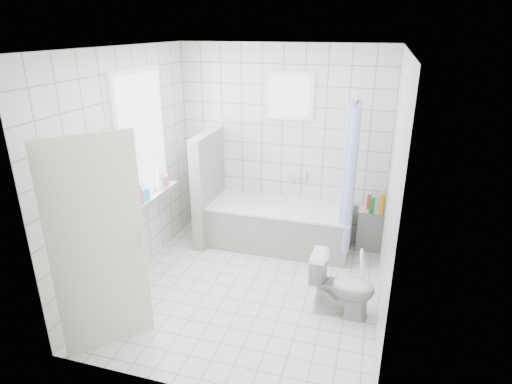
% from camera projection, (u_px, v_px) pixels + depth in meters
% --- Properties ---
extents(ground, '(3.00, 3.00, 0.00)m').
position_uv_depth(ground, '(249.00, 289.00, 4.84)').
color(ground, white).
rests_on(ground, ground).
extents(ceiling, '(3.00, 3.00, 0.00)m').
position_uv_depth(ceiling, '(248.00, 47.00, 3.90)').
color(ceiling, white).
rests_on(ceiling, ground).
extents(wall_back, '(2.80, 0.02, 2.60)m').
position_uv_depth(wall_back, '(282.00, 145.00, 5.71)').
color(wall_back, white).
rests_on(wall_back, ground).
extents(wall_front, '(2.80, 0.02, 2.60)m').
position_uv_depth(wall_front, '(186.00, 250.00, 3.03)').
color(wall_front, white).
rests_on(wall_front, ground).
extents(wall_left, '(0.02, 3.00, 2.60)m').
position_uv_depth(wall_left, '(128.00, 169.00, 4.74)').
color(wall_left, white).
rests_on(wall_left, ground).
extents(wall_right, '(0.02, 3.00, 2.60)m').
position_uv_depth(wall_right, '(391.00, 196.00, 4.00)').
color(wall_right, white).
rests_on(wall_right, ground).
extents(window_left, '(0.01, 0.90, 1.40)m').
position_uv_depth(window_left, '(143.00, 137.00, 4.88)').
color(window_left, white).
rests_on(window_left, wall_left).
extents(window_back, '(0.50, 0.01, 0.50)m').
position_uv_depth(window_back, '(290.00, 96.00, 5.41)').
color(window_back, white).
rests_on(window_back, wall_back).
extents(window_sill, '(0.18, 1.02, 0.08)m').
position_uv_depth(window_sill, '(152.00, 197.00, 5.14)').
color(window_sill, white).
rests_on(window_sill, wall_left).
extents(door, '(0.56, 0.63, 2.00)m').
position_uv_depth(door, '(99.00, 248.00, 3.68)').
color(door, silver).
rests_on(door, ground).
extents(bathtub, '(1.85, 0.77, 0.58)m').
position_uv_depth(bathtub, '(280.00, 225.00, 5.72)').
color(bathtub, white).
rests_on(bathtub, ground).
extents(partition_wall, '(0.15, 0.85, 1.50)m').
position_uv_depth(partition_wall, '(208.00, 187.00, 5.77)').
color(partition_wall, white).
rests_on(partition_wall, ground).
extents(tiled_ledge, '(0.40, 0.24, 0.55)m').
position_uv_depth(tiled_ledge, '(373.00, 230.00, 5.64)').
color(tiled_ledge, white).
rests_on(tiled_ledge, ground).
extents(toilet, '(0.66, 0.39, 0.66)m').
position_uv_depth(toilet, '(342.00, 285.00, 4.34)').
color(toilet, silver).
rests_on(toilet, ground).
extents(curtain_rod, '(0.02, 0.80, 0.02)m').
position_uv_depth(curtain_rod, '(357.00, 100.00, 4.85)').
color(curtain_rod, silver).
rests_on(curtain_rod, wall_back).
extents(shower_curtain, '(0.14, 0.48, 1.78)m').
position_uv_depth(shower_curtain, '(350.00, 178.00, 5.06)').
color(shower_curtain, '#4869D4').
rests_on(shower_curtain, curtain_rod).
extents(tub_faucet, '(0.18, 0.06, 0.06)m').
position_uv_depth(tub_faucet, '(294.00, 179.00, 5.79)').
color(tub_faucet, silver).
rests_on(tub_faucet, wall_back).
extents(sill_bottles, '(0.15, 0.76, 0.33)m').
position_uv_depth(sill_bottles, '(150.00, 184.00, 5.03)').
color(sill_bottles, pink).
rests_on(sill_bottles, window_sill).
extents(ledge_bottles, '(0.22, 0.19, 0.28)m').
position_uv_depth(ledge_bottles, '(375.00, 204.00, 5.44)').
color(ledge_bottles, '#18912E').
rests_on(ledge_bottles, tiled_ledge).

